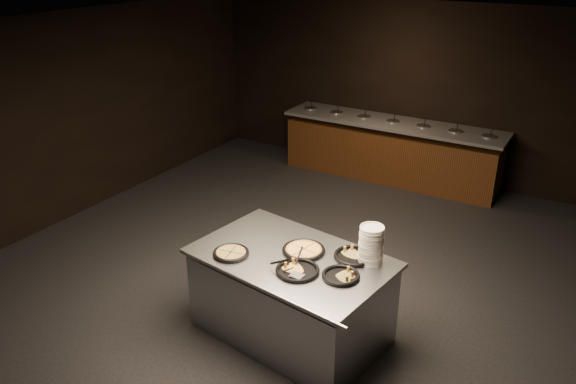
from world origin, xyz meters
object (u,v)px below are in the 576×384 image
at_px(serving_counter, 291,297).
at_px(plate_stack, 371,245).
at_px(pan_veggie_whole, 231,253).
at_px(pan_cheese_whole, 304,250).

relative_size(serving_counter, plate_stack, 5.48).
bearing_deg(serving_counter, pan_veggie_whole, -143.98).
height_order(pan_veggie_whole, pan_cheese_whole, same).
relative_size(serving_counter, pan_cheese_whole, 4.83).
bearing_deg(serving_counter, plate_stack, 30.67).
xyz_separation_m(serving_counter, pan_veggie_whole, (-0.53, -0.28, 0.50)).
xyz_separation_m(plate_stack, pan_cheese_whole, (-0.65, -0.15, -0.17)).
xyz_separation_m(serving_counter, pan_cheese_whole, (0.06, 0.14, 0.50)).
bearing_deg(pan_veggie_whole, pan_cheese_whole, 35.39).
xyz_separation_m(serving_counter, plate_stack, (0.71, 0.29, 0.67)).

